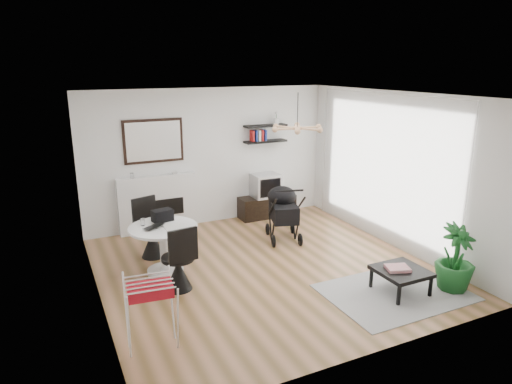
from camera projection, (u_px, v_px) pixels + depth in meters
name	position (u px, v px, depth m)	size (l,w,h in m)	color
floor	(265.00, 268.00, 7.25)	(5.00, 5.00, 0.00)	brown
ceiling	(267.00, 95.00, 6.52)	(5.00, 5.00, 0.00)	white
wall_back	(210.00, 157.00, 9.06)	(5.00, 5.00, 0.00)	white
wall_left	(92.00, 208.00, 5.85)	(5.00, 5.00, 0.00)	white
wall_right	(394.00, 170.00, 7.92)	(5.00, 5.00, 0.00)	white
sheer_curtain	(382.00, 169.00, 8.05)	(0.04, 3.60, 2.60)	white
fireplace	(158.00, 197.00, 8.72)	(1.50, 0.17, 2.16)	white
shelf_lower	(265.00, 141.00, 9.36)	(0.90, 0.25, 0.04)	black
shelf_upper	(265.00, 126.00, 9.28)	(0.90, 0.25, 0.04)	black
pendant_lamp	(297.00, 128.00, 7.22)	(0.90, 0.90, 0.10)	tan
tv_console	(267.00, 206.00, 9.66)	(1.20, 0.42, 0.45)	black
crt_tv	(265.00, 185.00, 9.51)	(0.55, 0.48, 0.48)	#BBBABC
dining_table	(164.00, 242.00, 6.96)	(1.04, 1.04, 0.76)	white
laptop	(157.00, 228.00, 6.80)	(0.35, 0.23, 0.03)	black
black_bag	(162.00, 215.00, 7.11)	(0.31, 0.19, 0.19)	black
newspaper	(176.00, 227.00, 6.87)	(0.34, 0.28, 0.01)	white
drinking_glass	(143.00, 222.00, 6.92)	(0.07, 0.07, 0.11)	white
chair_far	(152.00, 239.00, 7.62)	(0.51, 0.53, 1.00)	black
chair_near	(179.00, 270.00, 6.48)	(0.47, 0.49, 0.98)	black
drying_rack	(151.00, 313.00, 5.10)	(0.61, 0.58, 0.84)	white
stroller	(283.00, 215.00, 8.37)	(0.77, 0.98, 1.08)	black
rug	(395.00, 292.00, 6.46)	(1.95, 1.41, 0.01)	#969696
coffee_table	(401.00, 272.00, 6.40)	(0.66, 0.66, 0.34)	black
magazines	(398.00, 268.00, 6.37)	(0.31, 0.25, 0.04)	#C0303E
potted_plant	(456.00, 258.00, 6.44)	(0.54, 0.54, 0.97)	#18551F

